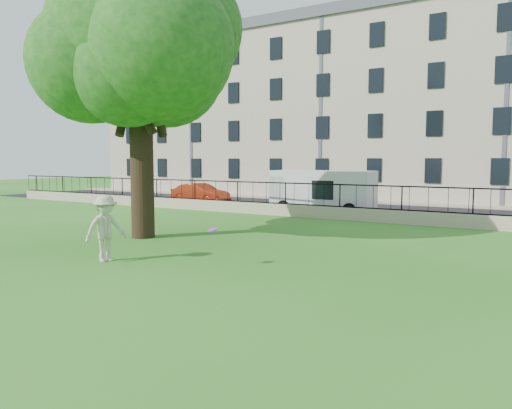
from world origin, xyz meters
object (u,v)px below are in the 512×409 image
Objects in this scene: tree at (138,41)px; red_sedan at (200,194)px; white_van at (323,192)px; man at (106,228)px; frisbee at (213,230)px.

tree is 15.35m from red_sedan.
white_van is at bearing 79.36° from tree.
man is at bearing -147.20° from red_sedan.
red_sedan is at bearing 119.50° from tree.
white_van is (-3.30, 14.30, 0.14)m from frisbee.
red_sedan is 0.74× the size of white_van.
red_sedan is at bearing 172.98° from white_van.
red_sedan is (-6.84, 12.09, -6.53)m from tree.
tree is 7.72m from man.
tree is at bearing -147.90° from red_sedan.
frisbee is at bearing -137.85° from red_sedan.
red_sedan is (-9.26, 15.92, -0.28)m from man.
white_van reaches higher than frisbee.
tree is at bearing 152.81° from frisbee.
tree is 1.95× the size of white_van.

